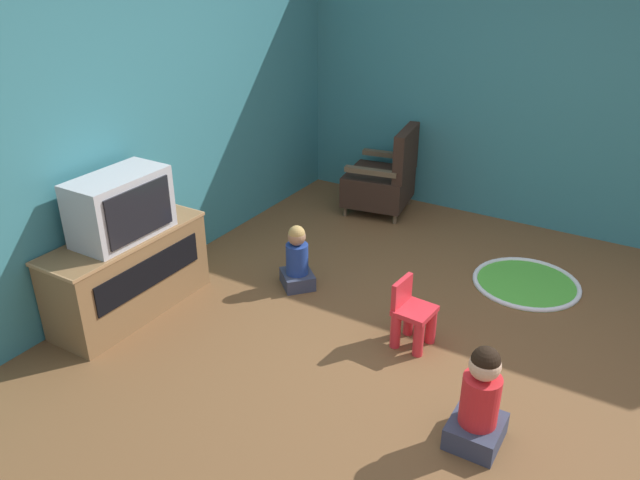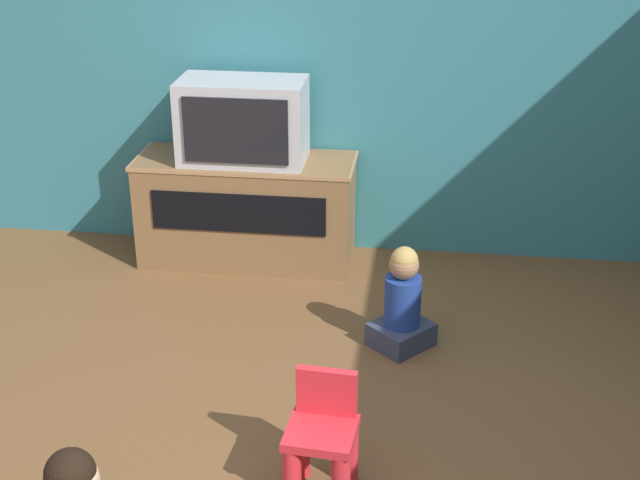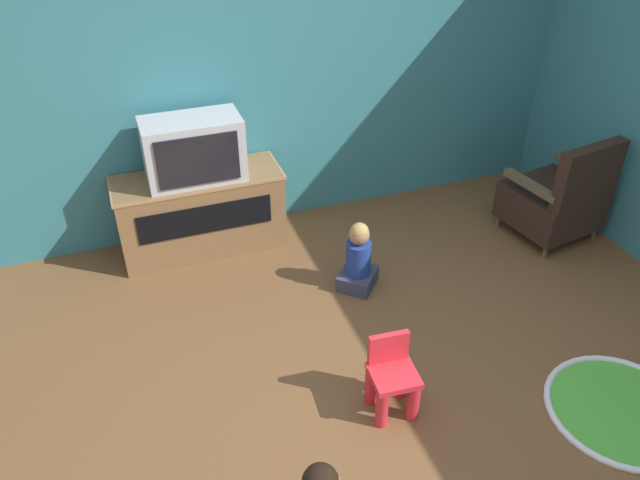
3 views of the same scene
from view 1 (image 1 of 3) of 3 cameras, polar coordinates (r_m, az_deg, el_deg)
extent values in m
plane|color=brown|center=(4.30, 8.24, -10.04)|extent=(30.00, 30.00, 0.00)
cube|color=teal|center=(4.82, -17.80, 9.75)|extent=(5.58, 0.12, 2.51)
cube|color=teal|center=(5.97, 22.05, 12.13)|extent=(0.12, 5.34, 2.51)
cube|color=brown|center=(4.73, -17.10, -2.95)|extent=(1.21, 0.44, 0.62)
cube|color=#A97C50|center=(4.60, -17.58, 0.27)|extent=(1.23, 0.45, 0.02)
cube|color=black|center=(4.55, -15.28, -2.88)|extent=(0.96, 0.01, 0.22)
cube|color=#B7B7BC|center=(4.49, -17.82, 2.95)|extent=(0.69, 0.36, 0.45)
cube|color=black|center=(4.36, -16.16, 2.48)|extent=(0.56, 0.02, 0.35)
cylinder|color=brown|center=(6.64, 3.83, 4.35)|extent=(0.04, 0.04, 0.10)
cylinder|color=brown|center=(6.18, 2.29, 2.66)|extent=(0.04, 0.04, 0.10)
cylinder|color=brown|center=(6.51, 8.10, 3.69)|extent=(0.04, 0.04, 0.10)
cylinder|color=brown|center=(6.05, 6.85, 1.93)|extent=(0.04, 0.04, 0.10)
cube|color=black|center=(6.26, 5.35, 4.89)|extent=(0.71, 0.69, 0.30)
cube|color=black|center=(6.07, 7.87, 7.90)|extent=(0.59, 0.19, 0.46)
cube|color=brown|center=(6.42, 6.16, 7.79)|extent=(0.15, 0.51, 0.05)
cube|color=brown|center=(5.93, 4.67, 6.26)|extent=(0.15, 0.51, 0.05)
cylinder|color=red|center=(4.19, 9.00, -8.75)|extent=(0.07, 0.07, 0.28)
cylinder|color=red|center=(4.33, 10.13, -7.59)|extent=(0.07, 0.07, 0.28)
cylinder|color=red|center=(4.25, 6.96, -8.02)|extent=(0.07, 0.07, 0.28)
cylinder|color=red|center=(4.39, 8.14, -6.90)|extent=(0.07, 0.07, 0.28)
cube|color=red|center=(4.22, 8.67, -6.41)|extent=(0.27, 0.26, 0.04)
cube|color=red|center=(4.20, 7.50, -4.69)|extent=(0.23, 0.05, 0.19)
cylinder|color=green|center=(5.26, 18.32, -3.79)|extent=(0.84, 0.84, 0.01)
torus|color=silver|center=(5.26, 18.33, -3.75)|extent=(0.84, 0.84, 0.04)
cube|color=#33384C|center=(3.68, 14.03, -16.58)|extent=(0.32, 0.28, 0.14)
cylinder|color=red|center=(3.54, 14.42, -13.98)|extent=(0.21, 0.21, 0.30)
sphere|color=#D8AD8C|center=(3.40, 14.85, -11.02)|extent=(0.17, 0.17, 0.17)
sphere|color=black|center=(3.38, 14.91, -10.62)|extent=(0.16, 0.16, 0.16)
cube|color=#33384C|center=(4.96, -2.07, -3.59)|extent=(0.35, 0.35, 0.12)
cylinder|color=navy|center=(4.87, -2.10, -1.72)|extent=(0.17, 0.17, 0.25)
sphere|color=#9E7051|center=(4.78, -2.14, 0.30)|extent=(0.14, 0.14, 0.14)
sphere|color=tan|center=(4.77, -2.15, 0.57)|extent=(0.13, 0.13, 0.13)
camera|label=2|loc=(3.93, 53.26, 12.36)|focal=50.00mm
camera|label=3|loc=(2.32, 57.60, 21.66)|focal=35.00mm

